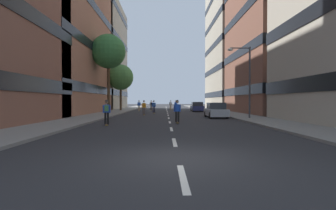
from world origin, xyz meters
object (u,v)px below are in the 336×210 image
Objects in this scene: skater_6 at (107,111)px; skater_7 at (151,105)px; parked_car_near at (216,111)px; skater_2 at (177,110)px; street_tree_near at (121,77)px; parked_car_mid at (197,107)px; street_tree_mid at (108,52)px; skater_1 at (176,104)px; skater_0 at (139,105)px; skater_5 at (154,106)px; skater_3 at (171,105)px; streetlamp_right at (246,74)px; skater_4 at (144,107)px.

skater_6 is 1.00× the size of skater_7.
skater_2 is at bearing -122.76° from parked_car_near.
street_tree_near is 25.81m from skater_2.
street_tree_near reaches higher than parked_car_mid.
street_tree_mid is 18.17m from skater_2.
street_tree_near is 9.81m from street_tree_mid.
skater_1 reaches higher than parked_car_mid.
skater_6 is (0.28, -25.79, 0.03)m from skater_0.
skater_1 is 1.00× the size of skater_5.
street_tree_near reaches higher than skater_3.
skater_1 is 1.88m from skater_3.
skater_1 is at bearing 47.38° from skater_0.
skater_6 is at bearing -82.64° from street_tree_near.
streetlamp_right reaches higher than skater_6.
skater_5 is at bearing -136.40° from parked_car_mid.
skater_4 is at bearing -103.65° from skater_5.
parked_car_mid is 0.68× the size of streetlamp_right.
skater_3 is at bearing 32.79° from street_tree_near.
skater_6 is at bearing -93.22° from skater_7.
streetlamp_right is 3.65× the size of skater_4.
street_tree_near reaches higher than skater_2.
skater_2 is 1.00× the size of skater_3.
skater_3 and skater_5 have the same top height.
streetlamp_right reaches higher than skater_3.
skater_5 is (-2.43, 15.61, 0.03)m from skater_2.
skater_5 and skater_7 have the same top height.
street_tree_mid is 9.29m from skater_5.
street_tree_mid reaches higher than streetlamp_right.
street_tree_near is 11.22m from skater_5.
street_tree_mid is at bearing -169.25° from skater_5.
street_tree_near is 4.29× the size of skater_6.
skater_5 reaches higher than parked_car_near.
street_tree_mid reaches higher than skater_4.
street_tree_near is 4.29× the size of skater_7.
skater_7 is (-0.93, 11.47, 0.00)m from skater_5.
streetlamp_right is 3.65× the size of skater_2.
parked_car_near is 21.85m from skater_7.
skater_6 is at bearing -89.38° from skater_0.
parked_car_near is 2.47× the size of skater_2.
parked_car_near is 0.68× the size of streetlamp_right.
parked_car_mid is at bearing 68.78° from skater_6.
skater_4 reaches higher than parked_car_near.
streetlamp_right is 3.65× the size of skater_6.
street_tree_mid is at bearing 119.84° from skater_2.
skater_4 and skater_5 have the same top height.
parked_car_mid is 9.72m from skater_0.
skater_5 is at bearing -103.28° from skater_1.
skater_3 is 14.08m from skater_5.
skater_4 is at bearing 83.39° from skater_6.
skater_4 is (4.87, -12.56, -4.63)m from street_tree_near.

